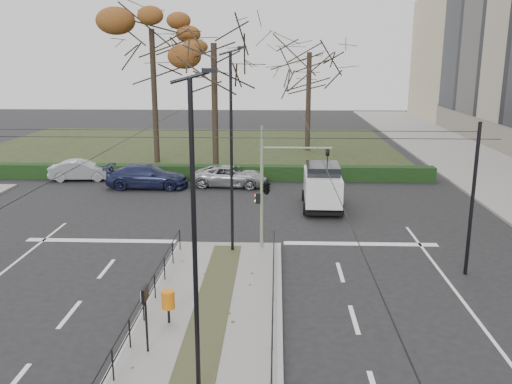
% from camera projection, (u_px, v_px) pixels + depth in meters
% --- Properties ---
extents(ground, '(140.00, 140.00, 0.00)m').
position_uv_depth(ground, '(217.00, 291.00, 19.74)').
color(ground, black).
rests_on(ground, ground).
extents(median_island, '(4.40, 15.00, 0.14)m').
position_uv_depth(median_island, '(209.00, 322.00, 17.30)').
color(median_island, slate).
rests_on(median_island, ground).
extents(sidewalk_east, '(8.00, 90.00, 0.14)m').
position_uv_depth(sidewalk_east, '(489.00, 171.00, 40.38)').
color(sidewalk_east, slate).
rests_on(sidewalk_east, ground).
extents(park, '(38.00, 26.00, 0.10)m').
position_uv_depth(park, '(190.00, 147.00, 50.97)').
color(park, black).
rests_on(park, ground).
extents(hedge, '(38.00, 1.00, 1.00)m').
position_uv_depth(hedge, '(160.00, 172.00, 37.87)').
color(hedge, black).
rests_on(hedge, ground).
extents(median_railing, '(4.14, 13.24, 0.92)m').
position_uv_depth(median_railing, '(208.00, 297.00, 16.98)').
color(median_railing, black).
rests_on(median_railing, median_island).
extents(catenary, '(20.00, 34.00, 6.00)m').
position_uv_depth(catenary, '(220.00, 190.00, 20.48)').
color(catenary, black).
rests_on(catenary, ground).
extents(traffic_light, '(3.27, 1.87, 4.81)m').
position_uv_depth(traffic_light, '(268.00, 185.00, 23.29)').
color(traffic_light, slate).
rests_on(traffic_light, median_island).
extents(litter_bin, '(0.42, 0.42, 1.07)m').
position_uv_depth(litter_bin, '(168.00, 300.00, 16.95)').
color(litter_bin, black).
rests_on(litter_bin, median_island).
extents(info_panel, '(0.11, 0.52, 1.99)m').
position_uv_depth(info_panel, '(145.00, 301.00, 15.09)').
color(info_panel, black).
rests_on(info_panel, median_island).
extents(streetlamp_median_near, '(0.66, 0.14, 7.93)m').
position_uv_depth(streetlamp_median_near, '(195.00, 242.00, 12.45)').
color(streetlamp_median_near, black).
rests_on(streetlamp_median_near, median_island).
extents(streetlamp_median_far, '(0.72, 0.15, 8.59)m').
position_uv_depth(streetlamp_median_far, '(232.00, 151.00, 22.51)').
color(streetlamp_median_far, black).
rests_on(streetlamp_median_far, median_island).
extents(parked_car_second, '(4.39, 1.93, 1.40)m').
position_uv_depth(parked_car_second, '(81.00, 170.00, 37.44)').
color(parked_car_second, '#9B9EA2').
rests_on(parked_car_second, ground).
extents(parked_car_third, '(5.30, 2.17, 1.54)m').
position_uv_depth(parked_car_third, '(147.00, 176.00, 35.24)').
color(parked_car_third, '#1C2243').
rests_on(parked_car_third, ground).
extents(parked_car_fourth, '(5.05, 2.60, 1.36)m').
position_uv_depth(parked_car_fourth, '(231.00, 176.00, 35.74)').
color(parked_car_fourth, '#9B9EA2').
rests_on(parked_car_fourth, ground).
extents(white_van, '(2.25, 4.77, 2.50)m').
position_uv_depth(white_van, '(322.00, 185.00, 30.44)').
color(white_van, silver).
rests_on(white_van, ground).
extents(rust_tree, '(8.71, 8.71, 13.55)m').
position_uv_depth(rust_tree, '(151.00, 29.00, 41.18)').
color(rust_tree, black).
rests_on(rust_tree, park).
extents(bare_tree_center, '(8.52, 8.52, 11.47)m').
position_uv_depth(bare_tree_center, '(309.00, 59.00, 47.28)').
color(bare_tree_center, black).
rests_on(bare_tree_center, park).
extents(bare_tree_near, '(6.85, 6.85, 12.18)m').
position_uv_depth(bare_tree_near, '(214.00, 53.00, 37.91)').
color(bare_tree_near, black).
rests_on(bare_tree_near, park).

